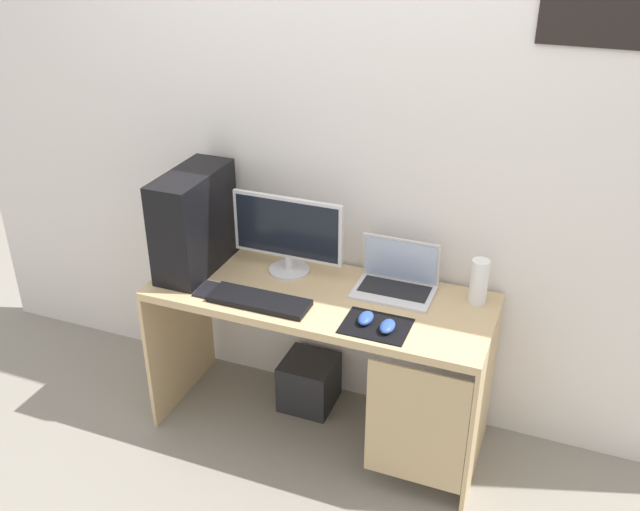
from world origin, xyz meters
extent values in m
plane|color=gray|center=(0.00, 0.00, 0.00)|extent=(8.00, 8.00, 0.00)
cube|color=silver|center=(0.00, 0.32, 1.30)|extent=(4.00, 0.04, 2.60)
cube|color=black|center=(0.88, 0.29, 1.87)|extent=(0.36, 0.01, 0.26)
cube|color=tan|center=(0.00, 0.00, 0.71)|extent=(1.44, 0.56, 0.03)
cube|color=tan|center=(-0.71, 0.00, 0.34)|extent=(0.02, 0.56, 0.69)
cube|color=tan|center=(0.71, 0.00, 0.34)|extent=(0.02, 0.56, 0.69)
cube|color=tan|center=(0.50, -0.27, 0.38)|extent=(0.40, 0.01, 0.55)
cube|color=black|center=(-0.59, 0.02, 0.95)|extent=(0.19, 0.44, 0.45)
cylinder|color=silver|center=(-0.20, 0.13, 0.73)|extent=(0.18, 0.18, 0.01)
cylinder|color=silver|center=(-0.20, 0.13, 0.77)|extent=(0.04, 0.04, 0.06)
cube|color=silver|center=(-0.20, 0.12, 0.94)|extent=(0.50, 0.02, 0.28)
cube|color=black|center=(-0.20, 0.11, 0.94)|extent=(0.47, 0.00, 0.25)
cube|color=silver|center=(0.29, 0.11, 0.73)|extent=(0.33, 0.22, 0.01)
cube|color=black|center=(0.29, 0.13, 0.74)|extent=(0.29, 0.14, 0.00)
cube|color=silver|center=(0.29, 0.20, 0.84)|extent=(0.33, 0.04, 0.21)
cube|color=#ADC1E5|center=(0.29, 0.20, 0.84)|extent=(0.31, 0.03, 0.18)
cylinder|color=white|center=(0.62, 0.17, 0.82)|extent=(0.07, 0.07, 0.19)
cube|color=black|center=(-0.20, -0.16, 0.73)|extent=(0.42, 0.14, 0.02)
cube|color=black|center=(0.29, -0.15, 0.73)|extent=(0.26, 0.20, 0.00)
ellipsoid|color=#2D51B2|center=(0.25, -0.14, 0.74)|extent=(0.06, 0.10, 0.03)
ellipsoid|color=#2D51B2|center=(0.34, -0.17, 0.74)|extent=(0.06, 0.10, 0.03)
cube|color=black|center=(-0.45, -0.15, 0.73)|extent=(0.07, 0.13, 0.01)
cube|color=#232326|center=(-0.11, 0.15, 0.12)|extent=(0.25, 0.25, 0.25)
camera|label=1|loc=(0.93, -2.37, 2.25)|focal=39.86mm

